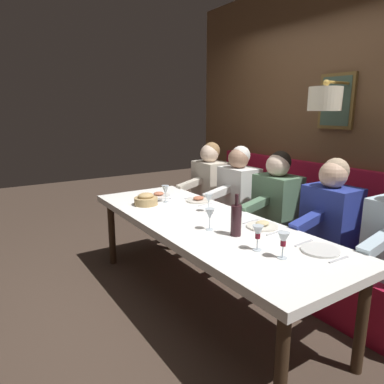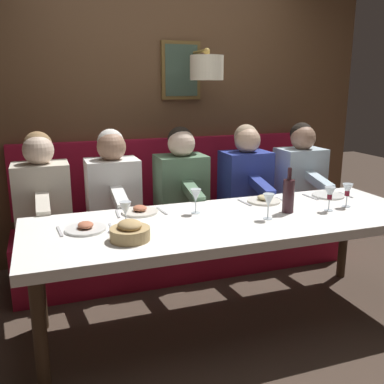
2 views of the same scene
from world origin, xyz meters
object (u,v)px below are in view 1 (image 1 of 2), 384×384
Objects in this scene: diner_middle at (277,196)px; bread_bowl at (146,200)px; wine_glass_0 at (210,215)px; wine_glass_1 at (258,233)px; dining_table at (203,228)px; diner_farthest at (210,178)px; wine_glass_3 at (209,199)px; diner_far at (238,185)px; wine_glass_4 at (283,240)px; diner_near at (331,210)px; wine_bottle at (236,220)px; wine_glass_2 at (165,190)px.

diner_middle is 3.60× the size of bread_bowl.
wine_glass_1 is at bearing -86.97° from wine_glass_0.
diner_farthest is at bearing 51.90° from dining_table.
diner_farthest reaches higher than wine_glass_3.
diner_far is 1.73m from wine_glass_4.
diner_near is at bearing -90.00° from diner_middle.
wine_glass_1 is at bearing -117.62° from diner_farthest.
dining_table is 3.25× the size of diner_far.
diner_near is (0.88, -0.54, 0.14)m from dining_table.
diner_middle is at bearing 2.93° from dining_table.
diner_near is at bearing -45.46° from wine_glass_3.
diner_farthest is 1.15m from bread_bowl.
wine_glass_1 reaches higher than dining_table.
diner_near is 2.64× the size of wine_bottle.
wine_glass_4 is at bearing -114.58° from diner_farthest.
wine_glass_2 is 0.52m from wine_glass_3.
dining_table is 3.25× the size of diner_near.
wine_glass_3 is (-0.70, -0.95, 0.04)m from diner_farthest.
wine_glass_2 is 0.55× the size of wine_bottle.
wine_bottle reaches higher than wine_glass_0.
diner_near is at bearing -49.15° from bread_bowl.
diner_middle reaches higher than wine_glass_2.
wine_glass_3 is (0.27, 0.39, 0.00)m from wine_glass_0.
diner_middle is 4.82× the size of wine_glass_1.
wine_glass_4 is (-0.91, -1.47, 0.04)m from diner_far.
diner_middle reaches higher than wine_glass_0.
diner_middle reaches higher than wine_glass_3.
diner_far reaches higher than wine_glass_0.
wine_glass_2 is at bearing -4.62° from bread_bowl.
wine_glass_4 is 0.55× the size of wine_bottle.
diner_far is at bearing 58.18° from wine_glass_4.
diner_far is 0.86m from wine_glass_2.
dining_table is 11.69× the size of bread_bowl.
wine_glass_1 is 1.38m from bread_bowl.
wine_glass_2 is at bearing 125.42° from diner_near.
diner_far reaches higher than bread_bowl.
dining_table is at bearing -91.80° from wine_glass_2.
bread_bowl is at bearing 175.38° from wine_glass_2.
diner_farthest is 2.19m from wine_glass_4.
diner_middle reaches higher than wine_glass_4.
wine_glass_2 is (0.09, 1.36, 0.00)m from wine_glass_1.
diner_far is 1.60m from wine_glass_1.
diner_farthest is (0.00, 0.52, 0.00)m from diner_far.
wine_glass_0 is at bearing 161.36° from diner_near.
diner_middle reaches higher than bread_bowl.
diner_farthest is at bearing 62.38° from wine_glass_1.
wine_bottle is at bearing -120.11° from diner_farthest.
dining_table is at bearing -177.07° from diner_middle.
dining_table is 0.72m from wine_glass_1.
wine_glass_0 is 0.48m from wine_glass_1.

